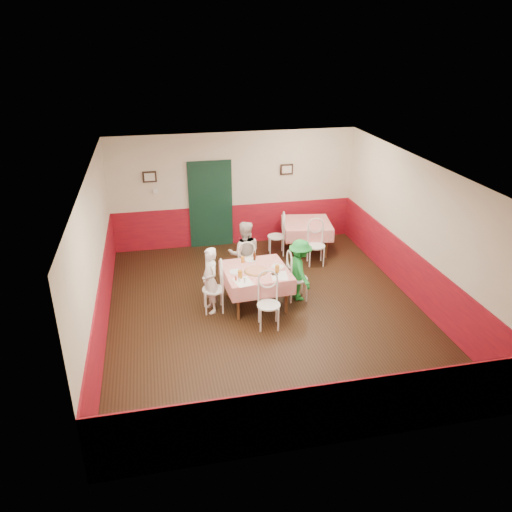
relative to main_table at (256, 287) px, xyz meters
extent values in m
plane|color=black|center=(0.13, -0.30, -0.38)|extent=(7.00, 7.00, 0.00)
plane|color=white|center=(0.13, -0.30, 2.42)|extent=(7.00, 7.00, 0.00)
cube|color=beige|center=(0.13, 3.20, 1.02)|extent=(6.00, 0.10, 2.80)
cube|color=beige|center=(0.13, -3.80, 1.02)|extent=(6.00, 0.10, 2.80)
cube|color=beige|center=(-2.87, -0.30, 1.02)|extent=(0.10, 7.00, 2.80)
cube|color=beige|center=(3.13, -0.30, 1.02)|extent=(0.10, 7.00, 2.80)
cube|color=maroon|center=(0.13, 3.18, 0.12)|extent=(6.00, 0.03, 1.00)
cube|color=maroon|center=(0.13, -3.79, 0.12)|extent=(6.00, 0.03, 1.00)
cube|color=maroon|center=(-2.85, -0.30, 0.12)|extent=(0.03, 7.00, 1.00)
cube|color=maroon|center=(3.12, -0.30, 0.12)|extent=(0.03, 7.00, 1.00)
cube|color=black|center=(-0.47, 3.15, 0.68)|extent=(0.96, 0.06, 2.10)
cube|color=black|center=(-1.87, 3.15, 1.48)|extent=(0.32, 0.03, 0.26)
cube|color=black|center=(1.43, 3.15, 1.48)|extent=(0.32, 0.03, 0.26)
cube|color=white|center=(-1.77, 3.15, 1.12)|extent=(0.10, 0.03, 0.10)
cube|color=red|center=(0.00, 0.00, 0.00)|extent=(1.29, 1.29, 0.77)
cube|color=red|center=(1.74, 2.30, 0.00)|extent=(1.28, 1.28, 0.77)
cylinder|color=#B74723|center=(-0.02, -0.08, 0.40)|extent=(0.45, 0.45, 0.03)
cylinder|color=white|center=(-0.40, -0.03, 0.39)|extent=(0.27, 0.27, 0.01)
cylinder|color=white|center=(0.44, 0.03, 0.39)|extent=(0.27, 0.27, 0.01)
cylinder|color=white|center=(-0.01, 0.45, 0.39)|extent=(0.27, 0.27, 0.01)
cylinder|color=#BF7219|center=(-0.36, -0.28, 0.46)|extent=(0.09, 0.09, 0.15)
cylinder|color=#BF7219|center=(0.37, -0.19, 0.46)|extent=(0.08, 0.08, 0.15)
cylinder|color=#BF7219|center=(-0.19, 0.38, 0.45)|extent=(0.07, 0.07, 0.13)
cylinder|color=#381C0A|center=(0.06, 0.41, 0.48)|extent=(0.06, 0.06, 0.20)
cylinder|color=silver|center=(-0.41, -0.42, 0.43)|extent=(0.04, 0.04, 0.09)
cylinder|color=silver|center=(-0.32, -0.49, 0.43)|extent=(0.04, 0.04, 0.09)
cylinder|color=#B23319|center=(-0.46, -0.37, 0.43)|extent=(0.04, 0.04, 0.09)
cube|color=white|center=(-0.33, -0.44, 0.39)|extent=(0.37, 0.45, 0.00)
cube|color=white|center=(0.38, -0.34, 0.39)|extent=(0.36, 0.44, 0.00)
cube|color=black|center=(0.30, -0.27, 0.40)|extent=(0.12, 0.10, 0.02)
imported|color=gray|center=(-0.90, -0.06, 0.28)|extent=(0.42, 0.54, 1.31)
imported|color=gray|center=(-0.06, 0.90, 0.33)|extent=(0.76, 0.63, 1.42)
imported|color=gray|center=(0.90, 0.06, 0.26)|extent=(0.55, 0.86, 1.27)
camera|label=1|loc=(-1.79, -8.43, 4.60)|focal=35.00mm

